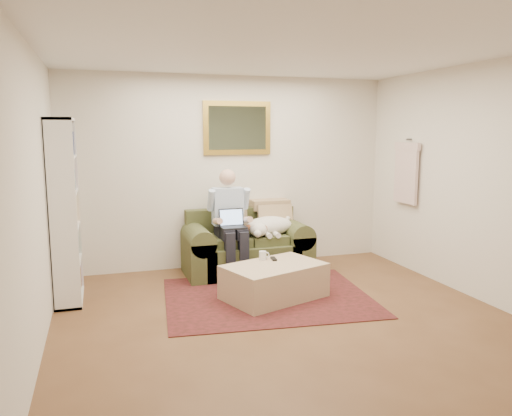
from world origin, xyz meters
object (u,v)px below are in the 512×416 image
seated_man (231,224)px  coffee_mug (263,255)px  laptop (232,222)px  sleeping_dog (269,226)px  bookshelf (65,211)px  ottoman (274,281)px  sofa (246,251)px

seated_man → coffee_mug: size_ratio=13.76×
seated_man → laptop: 0.07m
sleeping_dog → coffee_mug: sleeping_dog is taller
sleeping_dog → bookshelf: size_ratio=0.34×
laptop → coffee_mug: 0.74m
seated_man → ottoman: bearing=-75.9°
laptop → bookshelf: 1.98m
seated_man → coffee_mug: seated_man is taller
laptop → ottoman: laptop is taller
sleeping_dog → bookshelf: bookshelf is taller
sleeping_dog → ottoman: (-0.30, -1.03, -0.43)m
sleeping_dog → laptop: bearing=-166.4°
seated_man → sleeping_dog: seated_man is taller
coffee_mug → bookshelf: (-2.13, 0.42, 0.56)m
sofa → coffee_mug: sofa is taller
laptop → coffee_mug: (0.18, -0.66, -0.28)m
sofa → bookshelf: 2.35m
sofa → coffee_mug: bearing=-94.0°
sleeping_dog → coffee_mug: size_ratio=6.74×
sleeping_dog → sofa: bearing=164.3°
laptop → bookshelf: size_ratio=0.16×
seated_man → ottoman: seated_man is taller
seated_man → laptop: bearing=-90.0°
sofa → seated_man: seated_man is taller
seated_man → ottoman: size_ratio=1.28×
sofa → laptop: bearing=-139.0°
sofa → seated_man: (-0.25, -0.15, 0.41)m
sleeping_dog → seated_man: bearing=-172.9°
laptop → sleeping_dog: laptop is taller
laptop → coffee_mug: bearing=-74.4°
laptop → ottoman: bearing=-75.0°
seated_man → sleeping_dog: size_ratio=2.04×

